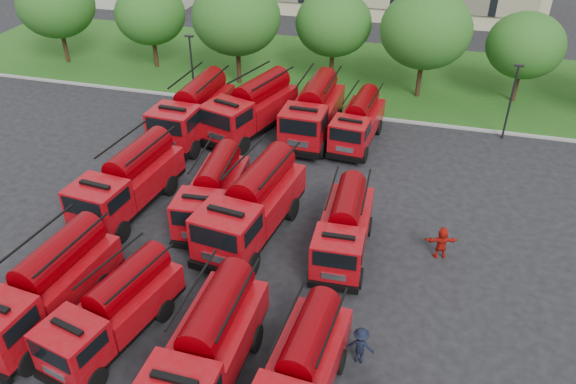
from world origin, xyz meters
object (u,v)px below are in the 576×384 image
(fire_truck_5, at_px, (213,192))
(fire_truck_11, at_px, (358,122))
(firefighter_3, at_px, (359,360))
(fire_truck_1, at_px, (114,310))
(fire_truck_2, at_px, (207,348))
(fire_truck_4, at_px, (129,181))
(fire_truck_8, at_px, (194,110))
(fire_truck_7, at_px, (344,227))
(fire_truck_10, at_px, (314,111))
(firefighter_4, at_px, (210,238))
(firefighter_5, at_px, (439,256))
(fire_truck_0, at_px, (45,287))
(fire_truck_6, at_px, (253,205))
(fire_truck_3, at_px, (301,370))
(fire_truck_9, at_px, (252,107))

(fire_truck_5, xyz_separation_m, fire_truck_11, (5.93, 10.20, -0.05))
(fire_truck_11, bearing_deg, firefighter_3, -75.36)
(fire_truck_11, xyz_separation_m, firefighter_3, (3.03, -17.78, -1.50))
(fire_truck_1, height_order, fire_truck_2, fire_truck_2)
(fire_truck_4, xyz_separation_m, fire_truck_8, (-0.05, 8.80, 0.10))
(fire_truck_7, bearing_deg, fire_truck_10, 107.47)
(firefighter_4, bearing_deg, fire_truck_1, 105.23)
(firefighter_3, distance_m, firefighter_5, 7.76)
(fire_truck_1, bearing_deg, fire_truck_0, -171.53)
(fire_truck_6, relative_size, firefighter_5, 4.85)
(firefighter_5, bearing_deg, fire_truck_6, -10.78)
(fire_truck_7, xyz_separation_m, firefighter_5, (4.58, 0.84, -1.48))
(fire_truck_0, distance_m, fire_truck_7, 13.34)
(firefighter_5, bearing_deg, fire_truck_10, -65.50)
(fire_truck_7, height_order, fire_truck_10, fire_truck_10)
(fire_truck_3, relative_size, fire_truck_10, 0.83)
(fire_truck_4, bearing_deg, firefighter_3, -21.53)
(fire_truck_2, xyz_separation_m, fire_truck_7, (3.45, 8.71, -0.17))
(fire_truck_0, relative_size, fire_truck_1, 1.11)
(firefighter_5, bearing_deg, fire_truck_7, -4.34)
(fire_truck_4, bearing_deg, fire_truck_11, 51.53)
(fire_truck_0, relative_size, fire_truck_11, 1.12)
(fire_truck_7, distance_m, fire_truck_8, 15.14)
(fire_truck_1, bearing_deg, fire_truck_10, 92.37)
(fire_truck_3, relative_size, fire_truck_8, 0.81)
(fire_truck_0, bearing_deg, fire_truck_4, 101.06)
(fire_truck_5, bearing_deg, fire_truck_8, 114.61)
(fire_truck_6, relative_size, fire_truck_7, 1.25)
(firefighter_5, bearing_deg, fire_truck_1, 20.03)
(firefighter_3, relative_size, firefighter_4, 1.05)
(fire_truck_1, height_order, firefighter_4, fire_truck_1)
(fire_truck_5, bearing_deg, fire_truck_1, -98.79)
(fire_truck_2, height_order, fire_truck_4, fire_truck_4)
(fire_truck_0, xyz_separation_m, fire_truck_4, (-0.68, 8.22, 0.04))
(fire_truck_8, bearing_deg, fire_truck_4, -86.56)
(fire_truck_0, height_order, fire_truck_2, fire_truck_0)
(fire_truck_2, bearing_deg, fire_truck_5, 111.38)
(fire_truck_7, bearing_deg, fire_truck_11, 93.56)
(fire_truck_2, height_order, fire_truck_3, fire_truck_2)
(fire_truck_2, bearing_deg, firefighter_5, 50.92)
(fire_truck_5, distance_m, fire_truck_9, 9.93)
(fire_truck_0, bearing_deg, fire_truck_3, 0.58)
(fire_truck_10, bearing_deg, fire_truck_2, -86.71)
(fire_truck_4, xyz_separation_m, firefighter_4, (5.07, -1.47, -1.71))
(fire_truck_0, relative_size, fire_truck_10, 0.96)
(fire_truck_0, relative_size, fire_truck_8, 0.93)
(fire_truck_9, height_order, firefighter_5, fire_truck_9)
(fire_truck_9, bearing_deg, fire_truck_11, 19.96)
(fire_truck_0, xyz_separation_m, fire_truck_9, (2.77, 18.50, 0.13))
(fire_truck_8, bearing_deg, fire_truck_9, 26.06)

